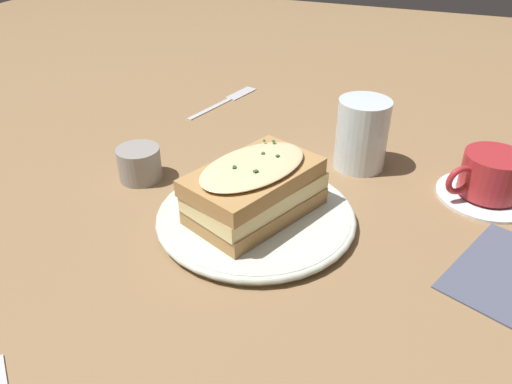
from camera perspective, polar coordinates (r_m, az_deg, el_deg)
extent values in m
plane|color=olive|center=(0.61, -0.78, -2.05)|extent=(2.40, 2.40, 0.00)
cylinder|color=silver|center=(0.59, 0.00, -2.91)|extent=(0.22, 0.22, 0.01)
torus|color=silver|center=(0.59, 0.00, -2.69)|extent=(0.23, 0.23, 0.01)
cube|color=#B2844C|center=(0.58, 0.00, -1.56)|extent=(0.18, 0.14, 0.02)
cube|color=#EFDB93|center=(0.57, 0.00, 0.09)|extent=(0.18, 0.14, 0.02)
cube|color=#B2844C|center=(0.56, -0.30, 1.76)|extent=(0.18, 0.14, 0.02)
ellipsoid|color=beige|center=(0.55, -0.31, 3.03)|extent=(0.16, 0.13, 0.01)
cube|color=#2D6028|center=(0.59, 2.03, 5.81)|extent=(0.01, 0.01, 0.00)
cube|color=#2D6028|center=(0.53, -0.04, 2.41)|extent=(0.01, 0.01, 0.00)
cube|color=#2D6028|center=(0.56, 2.45, 4.13)|extent=(0.01, 0.00, 0.00)
cube|color=#2D6028|center=(0.57, 0.93, 4.62)|extent=(0.00, 0.00, 0.00)
cube|color=#2D6028|center=(0.54, -2.35, 2.85)|extent=(0.01, 0.01, 0.00)
cube|color=#2D6028|center=(0.59, 0.95, 5.90)|extent=(0.01, 0.00, 0.00)
cylinder|color=white|center=(0.70, 24.80, -0.23)|extent=(0.12, 0.12, 0.01)
cylinder|color=#AD282D|center=(0.69, 25.37, 1.90)|extent=(0.08, 0.08, 0.05)
cylinder|color=#381E0F|center=(0.68, 25.76, 3.36)|extent=(0.06, 0.06, 0.00)
torus|color=#AD282D|center=(0.66, 22.27, 1.26)|extent=(0.03, 0.03, 0.04)
cylinder|color=silver|center=(0.70, 11.99, 6.48)|extent=(0.07, 0.07, 0.10)
cube|color=silver|center=(0.89, -5.25, 9.50)|extent=(0.11, 0.04, 0.00)
cube|color=silver|center=(0.96, -1.69, 11.25)|extent=(0.07, 0.04, 0.00)
cube|color=#333335|center=(0.97, -1.58, 11.56)|extent=(0.04, 0.01, 0.00)
cube|color=#333335|center=(0.97, -1.31, 11.49)|extent=(0.04, 0.01, 0.00)
cube|color=#333335|center=(0.96, -1.04, 11.43)|extent=(0.04, 0.01, 0.00)
cylinder|color=gray|center=(0.68, -13.19, 3.17)|extent=(0.06, 0.06, 0.04)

